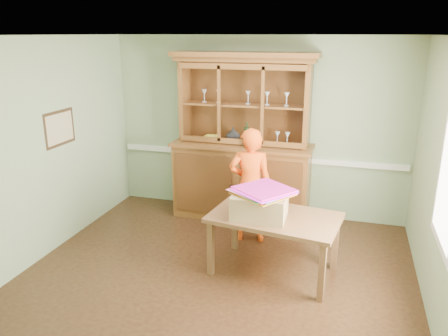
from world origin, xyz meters
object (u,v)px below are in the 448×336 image
(china_hutch, at_px, (242,162))
(cardboard_box, at_px, (260,206))
(dining_table, at_px, (274,222))
(person, at_px, (250,185))

(china_hutch, distance_m, cardboard_box, 1.72)
(dining_table, height_order, cardboard_box, cardboard_box)
(china_hutch, height_order, dining_table, china_hutch)
(person, bearing_deg, dining_table, 111.42)
(dining_table, distance_m, person, 0.91)
(dining_table, bearing_deg, person, 129.66)
(cardboard_box, bearing_deg, china_hutch, 110.72)
(cardboard_box, relative_size, person, 0.38)
(dining_table, distance_m, cardboard_box, 0.29)
(china_hutch, bearing_deg, person, -68.26)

